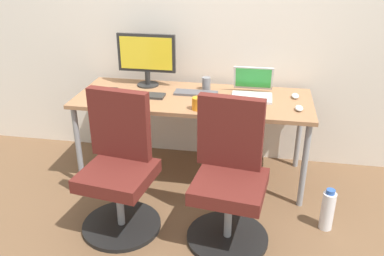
# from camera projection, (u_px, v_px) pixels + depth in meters

# --- Properties ---
(ground_plane) EXTENTS (5.28, 5.28, 0.00)m
(ground_plane) POSITION_uv_depth(u_px,v_px,m) (193.00, 174.00, 3.48)
(ground_plane) COLOR brown
(back_wall) EXTENTS (4.40, 0.04, 2.60)m
(back_wall) POSITION_uv_depth(u_px,v_px,m) (202.00, 9.00, 3.32)
(back_wall) COLOR silver
(back_wall) RESTS_ON ground
(desk) EXTENTS (1.83, 0.69, 0.70)m
(desk) POSITION_uv_depth(u_px,v_px,m) (193.00, 104.00, 3.21)
(desk) COLOR #996B47
(desk) RESTS_ON ground
(office_chair_left) EXTENTS (0.54, 0.54, 0.94)m
(office_chair_left) POSITION_uv_depth(u_px,v_px,m) (119.00, 169.00, 2.72)
(office_chair_left) COLOR black
(office_chair_left) RESTS_ON ground
(office_chair_right) EXTENTS (0.54, 0.54, 0.94)m
(office_chair_right) POSITION_uv_depth(u_px,v_px,m) (229.00, 180.00, 2.61)
(office_chair_right) COLOR black
(office_chair_right) RESTS_ON ground
(water_bottle_on_floor) EXTENTS (0.09, 0.09, 0.31)m
(water_bottle_on_floor) POSITION_uv_depth(u_px,v_px,m) (328.00, 210.00, 2.77)
(water_bottle_on_floor) COLOR white
(water_bottle_on_floor) RESTS_ON ground
(desktop_monitor) EXTENTS (0.48, 0.18, 0.43)m
(desktop_monitor) POSITION_uv_depth(u_px,v_px,m) (147.00, 56.00, 3.33)
(desktop_monitor) COLOR #262626
(desktop_monitor) RESTS_ON desk
(open_laptop) EXTENTS (0.31, 0.30, 0.22)m
(open_laptop) POSITION_uv_depth(u_px,v_px,m) (252.00, 89.00, 3.19)
(open_laptop) COLOR silver
(open_laptop) RESTS_ON desk
(keyboard_by_monitor) EXTENTS (0.34, 0.12, 0.02)m
(keyboard_by_monitor) POSITION_uv_depth(u_px,v_px,m) (143.00, 95.00, 3.19)
(keyboard_by_monitor) COLOR #2D2D2D
(keyboard_by_monitor) RESTS_ON desk
(keyboard_by_laptop) EXTENTS (0.34, 0.12, 0.02)m
(keyboard_by_laptop) POSITION_uv_depth(u_px,v_px,m) (196.00, 93.00, 3.24)
(keyboard_by_laptop) COLOR #515156
(keyboard_by_laptop) RESTS_ON desk
(mouse_by_monitor) EXTENTS (0.06, 0.10, 0.03)m
(mouse_by_monitor) POSITION_uv_depth(u_px,v_px,m) (299.00, 108.00, 2.93)
(mouse_by_monitor) COLOR silver
(mouse_by_monitor) RESTS_ON desk
(mouse_by_laptop) EXTENTS (0.06, 0.10, 0.03)m
(mouse_by_laptop) POSITION_uv_depth(u_px,v_px,m) (295.00, 96.00, 3.16)
(mouse_by_laptop) COLOR silver
(mouse_by_laptop) RESTS_ON desk
(coffee_mug) EXTENTS (0.08, 0.08, 0.09)m
(coffee_mug) POSITION_uv_depth(u_px,v_px,m) (197.00, 104.00, 2.93)
(coffee_mug) COLOR orange
(coffee_mug) RESTS_ON desk
(pen_cup) EXTENTS (0.07, 0.07, 0.10)m
(pen_cup) POSITION_uv_depth(u_px,v_px,m) (206.00, 84.00, 3.31)
(pen_cup) COLOR slate
(pen_cup) RESTS_ON desk
(phone_near_monitor) EXTENTS (0.07, 0.14, 0.01)m
(phone_near_monitor) POSITION_uv_depth(u_px,v_px,m) (108.00, 100.00, 3.10)
(phone_near_monitor) COLOR black
(phone_near_monitor) RESTS_ON desk
(phone_near_laptop) EXTENTS (0.07, 0.14, 0.01)m
(phone_near_laptop) POSITION_uv_depth(u_px,v_px,m) (111.00, 91.00, 3.30)
(phone_near_laptop) COLOR black
(phone_near_laptop) RESTS_ON desk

